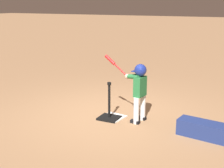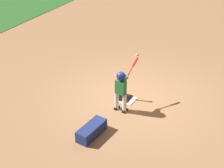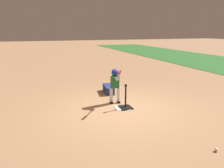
{
  "view_description": "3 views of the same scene",
  "coord_description": "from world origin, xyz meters",
  "px_view_note": "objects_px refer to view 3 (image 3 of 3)",
  "views": [
    {
      "loc": [
        -2.69,
        5.41,
        2.27
      ],
      "look_at": [
        -0.19,
        0.27,
        0.76
      ],
      "focal_mm": 50.0,
      "sensor_mm": 36.0,
      "label": 1
    },
    {
      "loc": [
        -7.0,
        -2.63,
        4.67
      ],
      "look_at": [
        -0.55,
        0.35,
        0.66
      ],
      "focal_mm": 50.0,
      "sensor_mm": 36.0,
      "label": 2
    },
    {
      "loc": [
        5.81,
        -2.39,
        2.37
      ],
      "look_at": [
        -0.59,
        -0.09,
        0.68
      ],
      "focal_mm": 35.0,
      "sensor_mm": 36.0,
      "label": 3
    }
  ],
  "objects_px": {
    "batting_tee": "(125,104)",
    "equipment_bag": "(109,89)",
    "batter_child": "(115,82)",
    "baseball": "(216,150)"
  },
  "relations": [
    {
      "from": "batting_tee",
      "to": "batter_child",
      "type": "bearing_deg",
      "value": -165.93
    },
    {
      "from": "batting_tee",
      "to": "baseball",
      "type": "xyz_separation_m",
      "value": [
        2.92,
        0.72,
        -0.08
      ]
    },
    {
      "from": "batter_child",
      "to": "baseball",
      "type": "height_order",
      "value": "batter_child"
    },
    {
      "from": "batter_child",
      "to": "batting_tee",
      "type": "bearing_deg",
      "value": 14.07
    },
    {
      "from": "batting_tee",
      "to": "batter_child",
      "type": "distance_m",
      "value": 0.84
    },
    {
      "from": "batting_tee",
      "to": "equipment_bag",
      "type": "height_order",
      "value": "batting_tee"
    },
    {
      "from": "batting_tee",
      "to": "baseball",
      "type": "height_order",
      "value": "batting_tee"
    },
    {
      "from": "batting_tee",
      "to": "batter_child",
      "type": "xyz_separation_m",
      "value": [
        -0.55,
        -0.14,
        0.61
      ]
    },
    {
      "from": "baseball",
      "to": "equipment_bag",
      "type": "distance_m",
      "value": 4.79
    },
    {
      "from": "baseball",
      "to": "equipment_bag",
      "type": "height_order",
      "value": "equipment_bag"
    }
  ]
}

